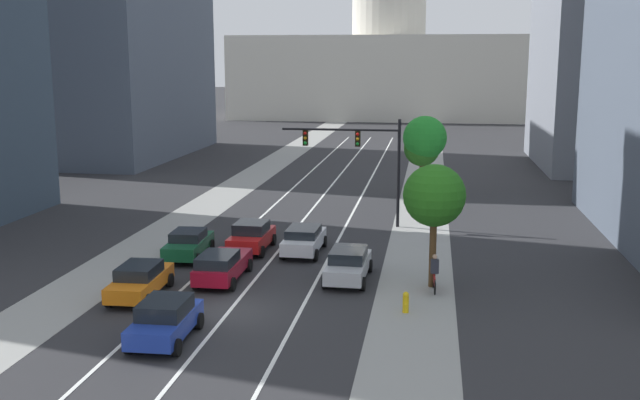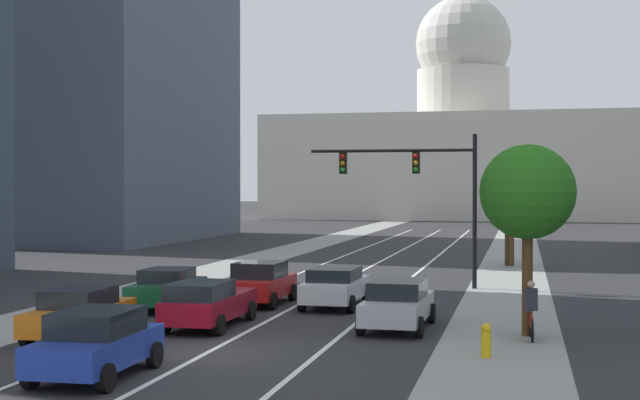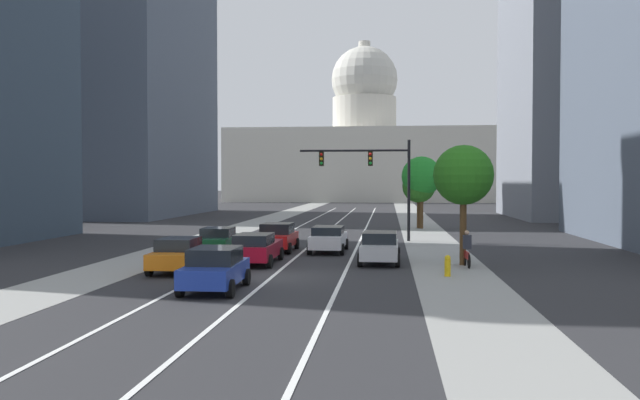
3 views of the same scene
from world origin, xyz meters
The scene contains 21 objects.
ground_plane centered at (0.00, 40.00, 0.00)m, with size 400.00×400.00×0.00m, color #2B2B2D.
sidewalk_left centered at (-7.64, 35.00, 0.01)m, with size 3.50×130.00×0.01m, color gray.
sidewalk_right centered at (7.64, 35.00, 0.01)m, with size 3.50×130.00×0.01m, color gray.
lane_stripe_left centered at (-2.95, 25.00, 0.01)m, with size 0.16×90.00×0.01m, color white.
lane_stripe_center centered at (0.00, 25.00, 0.01)m, with size 0.16×90.00×0.01m, color white.
lane_stripe_right centered at (2.95, 25.00, 0.01)m, with size 0.16×90.00×0.01m, color white.
office_tower_far_left centered at (-26.27, 47.58, 15.36)m, with size 15.94×26.81×30.66m.
capitol_building centered at (0.00, 105.34, 9.65)m, with size 53.49×23.34×32.33m.
car_green centered at (-4.42, 8.02, 0.77)m, with size 2.11×4.34×1.47m.
car_silver centered at (4.42, 5.27, 0.80)m, with size 2.05×4.47×1.53m.
car_orange centered at (-4.42, 1.40, 0.78)m, with size 2.07×4.54×1.49m.
car_crimson centered at (-1.47, 4.18, 0.79)m, with size 1.96×4.69×1.52m.
car_blue centered at (-1.47, -3.38, 0.82)m, with size 2.06×4.07×1.59m.
car_red centered at (-1.47, 9.96, 0.82)m, with size 2.09×4.06×1.61m.
car_white centered at (1.47, 9.83, 0.78)m, with size 2.04×4.38×1.47m.
traffic_signal_mast centered at (3.90, 17.01, 4.73)m, with size 7.42×0.39×6.76m.
fire_hydrant centered at (7.31, 1.07, 0.46)m, with size 0.26×0.35×0.91m.
cyclist centered at (8.48, 4.18, 0.85)m, with size 0.38×1.70×1.72m.
street_tree_mid_right centered at (7.42, 28.96, 3.56)m, with size 2.80×2.80×4.98m.
street_tree_far_right centered at (8.37, 4.85, 4.27)m, with size 2.85×2.85×5.73m.
street_tree_near_right centered at (7.63, 28.69, 4.40)m, with size 3.36×3.36×6.10m.
Camera 2 is at (8.21, -22.54, 4.46)m, focal length 50.30 mm.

